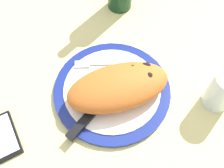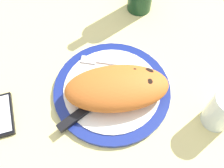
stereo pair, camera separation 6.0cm
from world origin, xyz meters
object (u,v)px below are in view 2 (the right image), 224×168
object	(u,v)px
knife	(88,108)
fork	(108,62)
calzone	(117,88)
water_glass	(221,112)
smartphone	(0,116)
plate	(112,90)

from	to	relation	value
knife	fork	bearing A→B (deg)	-110.95
calzone	water_glass	bearing A→B (deg)	163.68
knife	smartphone	xyz separation A→B (cm)	(20.94, 0.67, -1.45)
fork	smartphone	xyz separation A→B (cm)	(25.97, 13.79, -1.16)
plate	water_glass	distance (cm)	25.68
calzone	water_glass	world-z (taller)	water_glass
calzone	smartphone	world-z (taller)	calzone
calzone	smartphone	size ratio (longest dim) A/B	2.06
knife	water_glass	bearing A→B (deg)	174.30
plate	smartphone	distance (cm)	27.53
knife	smartphone	distance (cm)	21.01
water_glass	fork	bearing A→B (deg)	-32.99
plate	fork	world-z (taller)	fork
calzone	water_glass	size ratio (longest dim) A/B	2.41
smartphone	fork	bearing A→B (deg)	-152.03
water_glass	plate	bearing A→B (deg)	-19.47
fork	smartphone	bearing A→B (deg)	27.97
calzone	knife	size ratio (longest dim) A/B	1.28
plate	water_glass	bearing A→B (deg)	160.53
knife	calzone	bearing A→B (deg)	-152.08
calzone	fork	size ratio (longest dim) A/B	1.42
plate	water_glass	world-z (taller)	water_glass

